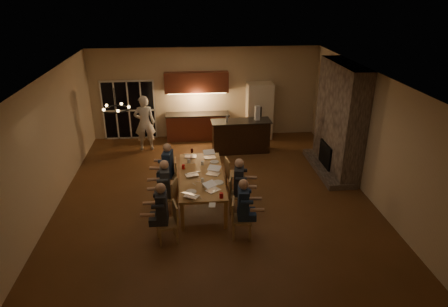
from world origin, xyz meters
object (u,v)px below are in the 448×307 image
bar_island (241,136)px  chair_right_far (234,174)px  mug_front (202,180)px  can_cola (192,151)px  laptop_a (191,192)px  plate_left (191,192)px  refrigerator (259,111)px  chair_left_far (169,175)px  can_silver (203,185)px  chandelier (116,109)px  chair_left_mid (167,196)px  plate_near (218,183)px  person_left_far (168,168)px  chair_right_mid (238,195)px  person_right_mid (239,185)px  chair_right_near (242,219)px  bar_bottle (227,119)px  person_right_near (243,208)px  dining_table (202,188)px  laptop_c (192,171)px  plate_far (214,162)px  mug_back (189,161)px  laptop_d (213,170)px  laptop_e (190,153)px  person_left_near (162,212)px  chair_left_near (167,223)px  mug_mid (202,163)px  standing_person (145,123)px  laptop_f (210,154)px  redcup_near (221,196)px  laptop_b (213,186)px  person_left_mid (166,187)px  bar_blender (257,113)px

bar_island → chair_right_far: 2.61m
mug_front → can_cola: (-0.21, 1.86, 0.01)m
laptop_a → plate_left: 0.23m
refrigerator → can_cola: refrigerator is taller
chair_left_far → can_silver: bearing=32.1°
can_cola → chandelier: bearing=-125.5°
chair_left_mid → plate_near: chair_left_mid is taller
person_left_far → laptop_a: bearing=29.7°
chair_right_mid → person_right_mid: 0.25m
bar_island → chair_right_near: bearing=-99.2°
refrigerator → bar_bottle: (-1.29, -1.38, 0.20)m
person_right_near → plate_near: person_right_near is taller
chair_left_far → chandelier: 2.87m
person_right_mid → can_silver: person_right_mid is taller
dining_table → laptop_c: size_ratio=8.53×
chair_right_far → laptop_c: 1.37m
chair_right_far → plate_far: (-0.53, 0.14, 0.31)m
mug_back → plate_far: (0.68, -0.02, -0.04)m
person_left_far → laptop_d: bearing=72.7°
refrigerator → plate_near: (-1.87, -4.93, -0.24)m
laptop_e → can_cola: bearing=-89.3°
person_left_near → person_right_mid: bearing=122.5°
chair_left_near → chair_right_near: (1.63, 0.02, 0.00)m
mug_mid → plate_left: 1.51m
chair_right_near → chair_right_mid: 1.08m
person_left_far → standing_person: 3.17m
plate_left → person_right_near: bearing=-32.5°
can_cola → laptop_f: bearing=-39.9°
redcup_near → can_cola: size_ratio=1.00×
person_left_near → laptop_f: size_ratio=4.31×
laptop_a → person_left_near: bearing=69.5°
dining_table → laptop_b: bearing=-74.8°
person_left_far → redcup_near: bearing=45.1°
mug_back → can_silver: size_ratio=0.83×
can_cola → chair_left_near: bearing=-101.1°
person_left_mid → mug_front: 0.90m
laptop_a → laptop_d: bearing=-86.8°
refrigerator → bar_blender: bearing=-103.2°
chandelier → chair_right_far: bearing=27.0°
bar_island → chair_left_far: (-2.28, -2.50, -0.10)m
refrigerator → laptop_f: bearing=-120.1°
refrigerator → person_right_near: size_ratio=1.45×
person_right_mid → can_cola: (-1.09, 1.97, 0.12)m
plate_left → plate_far: (0.66, 1.63, 0.00)m
chair_left_far → mug_mid: size_ratio=8.90×
laptop_b → plate_far: bearing=47.1°
standing_person → can_cola: standing_person is taller
person_right_mid → laptop_c: 1.25m
person_left_mid → standing_person: (-0.84, 4.10, 0.24)m
refrigerator → chair_left_mid: bearing=-122.3°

